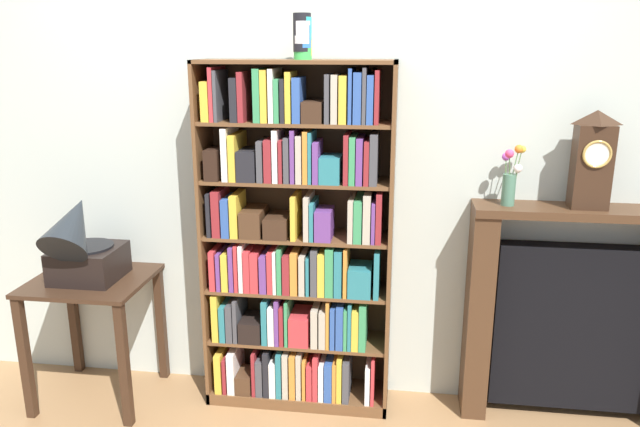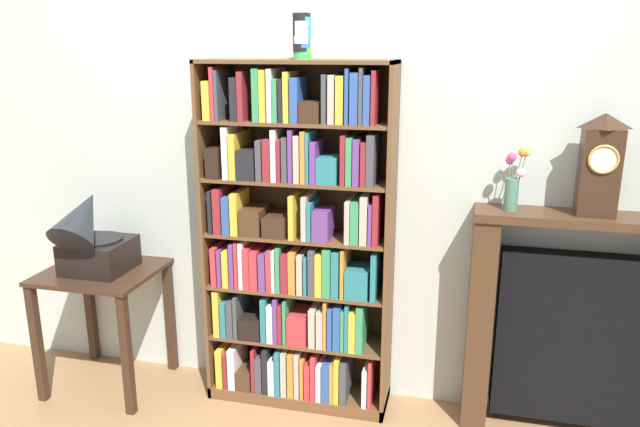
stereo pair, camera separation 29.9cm
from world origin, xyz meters
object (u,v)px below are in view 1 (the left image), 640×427
object	(u,v)px
gramophone	(81,244)
flower_vase	(511,178)
side_table_left	(93,306)
fireplace_mantel	(573,317)
cup_stack	(302,37)
bookshelf	(296,251)
mantel_clock	(592,160)

from	to	relation	value
gramophone	flower_vase	xyz separation A→B (m)	(2.08, 0.21, 0.35)
side_table_left	fireplace_mantel	size ratio (longest dim) A/B	0.61
cup_stack	side_table_left	bearing A→B (deg)	-175.27
flower_vase	bookshelf	bearing A→B (deg)	-177.87
cup_stack	fireplace_mantel	bearing A→B (deg)	3.29
gramophone	fireplace_mantel	distance (m)	2.47
mantel_clock	fireplace_mantel	bearing A→B (deg)	78.91
bookshelf	mantel_clock	size ratio (longest dim) A/B	3.92
side_table_left	flower_vase	size ratio (longest dim) A/B	2.39
cup_stack	side_table_left	size ratio (longest dim) A/B	0.30
gramophone	fireplace_mantel	xyz separation A→B (m)	(2.44, 0.22, -0.34)
side_table_left	mantel_clock	xyz separation A→B (m)	(2.43, 0.15, 0.81)
gramophone	cup_stack	bearing A→B (deg)	7.54
bookshelf	cup_stack	distance (m)	1.04
mantel_clock	bookshelf	bearing A→B (deg)	-178.74
side_table_left	mantel_clock	size ratio (longest dim) A/B	1.50
mantel_clock	flower_vase	distance (m)	0.37
cup_stack	side_table_left	xyz separation A→B (m)	(-1.10, -0.09, -1.35)
cup_stack	fireplace_mantel	xyz separation A→B (m)	(1.33, 0.08, -1.33)
mantel_clock	flower_vase	size ratio (longest dim) A/B	1.59
bookshelf	cup_stack	world-z (taller)	cup_stack
gramophone	mantel_clock	world-z (taller)	mantel_clock
cup_stack	bookshelf	bearing A→B (deg)	150.96
cup_stack	gramophone	xyz separation A→B (m)	(-1.10, -0.15, -0.99)
gramophone	mantel_clock	bearing A→B (deg)	4.74
side_table_left	gramophone	size ratio (longest dim) A/B	1.34
flower_vase	mantel_clock	bearing A→B (deg)	-1.23
mantel_clock	gramophone	bearing A→B (deg)	-175.26
mantel_clock	flower_vase	xyz separation A→B (m)	(-0.35, 0.01, -0.10)
bookshelf	fireplace_mantel	world-z (taller)	bookshelf
bookshelf	flower_vase	xyz separation A→B (m)	(1.02, 0.04, 0.39)
fireplace_mantel	gramophone	bearing A→B (deg)	-174.78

